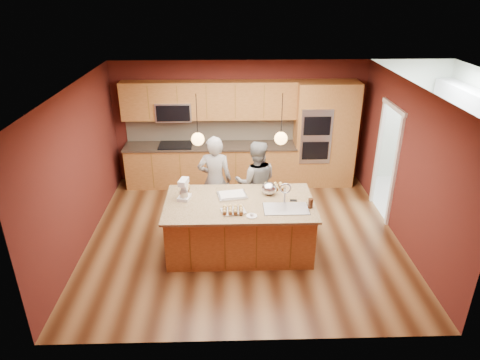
{
  "coord_description": "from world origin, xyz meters",
  "views": [
    {
      "loc": [
        -0.26,
        -6.6,
        4.19
      ],
      "look_at": [
        -0.07,
        -0.1,
        1.16
      ],
      "focal_mm": 32.0,
      "sensor_mm": 36.0,
      "label": 1
    }
  ],
  "objects_px": {
    "person_right": "(256,183)",
    "stand_mixer": "(184,191)",
    "person_left": "(215,181)",
    "island": "(240,225)",
    "mixing_bowl": "(269,188)"
  },
  "relations": [
    {
      "from": "island",
      "to": "person_left",
      "type": "relative_size",
      "value": 1.42
    },
    {
      "from": "island",
      "to": "stand_mixer",
      "type": "distance_m",
      "value": 1.11
    },
    {
      "from": "island",
      "to": "mixing_bowl",
      "type": "height_order",
      "value": "island"
    },
    {
      "from": "person_left",
      "to": "person_right",
      "type": "height_order",
      "value": "person_left"
    },
    {
      "from": "person_left",
      "to": "island",
      "type": "bearing_deg",
      "value": 116.23
    },
    {
      "from": "person_right",
      "to": "stand_mixer",
      "type": "xyz_separation_m",
      "value": [
        -1.24,
        -0.78,
        0.24
      ]
    },
    {
      "from": "person_left",
      "to": "mixing_bowl",
      "type": "relative_size",
      "value": 6.67
    },
    {
      "from": "island",
      "to": "person_right",
      "type": "xyz_separation_m",
      "value": [
        0.32,
        0.94,
        0.35
      ]
    },
    {
      "from": "person_right",
      "to": "mixing_bowl",
      "type": "xyz_separation_m",
      "value": [
        0.18,
        -0.65,
        0.2
      ]
    },
    {
      "from": "person_right",
      "to": "mixing_bowl",
      "type": "relative_size",
      "value": 6.26
    },
    {
      "from": "person_right",
      "to": "stand_mixer",
      "type": "distance_m",
      "value": 1.49
    },
    {
      "from": "stand_mixer",
      "to": "island",
      "type": "bearing_deg",
      "value": 3.11
    },
    {
      "from": "island",
      "to": "mixing_bowl",
      "type": "distance_m",
      "value": 0.79
    },
    {
      "from": "person_left",
      "to": "mixing_bowl",
      "type": "bearing_deg",
      "value": 146.31
    },
    {
      "from": "person_left",
      "to": "mixing_bowl",
      "type": "distance_m",
      "value": 1.15
    }
  ]
}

